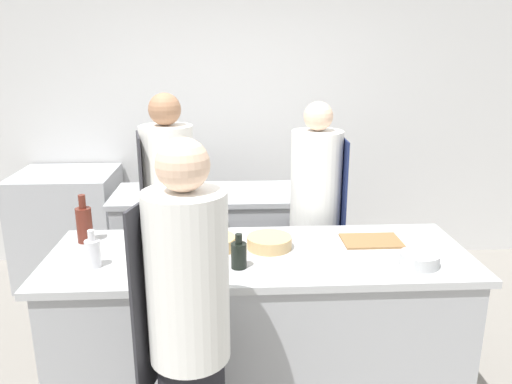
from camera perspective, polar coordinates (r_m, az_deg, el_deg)
wall_back at (r=4.72m, az=-1.18°, el=8.74°), size 8.00×0.06×2.80m
prep_counter at (r=2.99m, az=0.38°, el=-15.08°), size 2.32×0.83×0.92m
pass_counter at (r=4.08m, az=-4.04°, el=-6.19°), size 1.67×0.65×0.92m
oven_range at (r=4.74m, az=-20.50°, el=-3.66°), size 0.84×0.74×0.97m
chef_at_prep_near at (r=2.16m, az=-7.65°, el=-16.31°), size 0.38×0.36×1.70m
chef_at_stove at (r=3.51m, az=6.77°, el=-3.43°), size 0.37×0.35×1.68m
chef_at_pass_far at (r=3.43m, az=-9.82°, el=-3.40°), size 0.39×0.37×1.74m
bottle_olive_oil at (r=3.06m, az=-19.04°, el=-3.41°), size 0.09×0.09×0.29m
bottle_vinegar at (r=2.92m, az=-11.66°, el=-4.13°), size 0.08×0.08×0.24m
bottle_wine at (r=2.58m, az=-1.98°, el=-7.14°), size 0.08×0.08×0.18m
bottle_cooking_oil at (r=2.72m, az=-18.14°, el=-6.58°), size 0.08×0.08×0.20m
bowl_mixing_large at (r=2.84m, az=1.54°, el=-5.76°), size 0.25×0.25×0.07m
bowl_prep_small at (r=2.69m, az=-11.35°, el=-7.06°), size 0.17×0.17×0.09m
bowl_ceramic_blue at (r=2.75m, az=18.17°, el=-7.34°), size 0.20×0.20×0.07m
bowl_wooden_salad at (r=2.83m, az=-5.14°, el=-5.81°), size 0.27×0.27×0.07m
cutting_board at (r=3.01m, az=13.04°, el=-5.45°), size 0.34×0.23×0.01m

